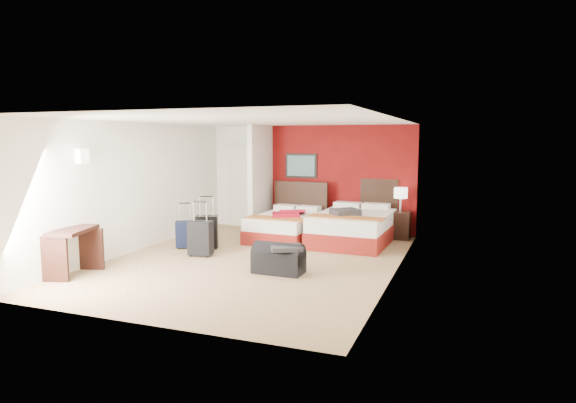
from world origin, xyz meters
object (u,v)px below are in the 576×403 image
at_px(nightstand, 400,225).
at_px(red_suitcase_open, 289,214).
at_px(table_lamp, 401,199).
at_px(desk, 74,252).
at_px(bed_left, 286,227).
at_px(bed_right, 353,228).
at_px(duffel_bag, 279,261).
at_px(suitcase_black, 207,233).
at_px(suitcase_charcoal, 201,239).
at_px(suitcase_navy, 186,235).

bearing_deg(nightstand, red_suitcase_open, -155.28).
relative_size(nightstand, table_lamp, 1.18).
distance_m(table_lamp, desk, 6.60).
bearing_deg(bed_left, bed_right, 10.03).
distance_m(nightstand, duffel_bag, 3.83).
distance_m(nightstand, desk, 6.58).
bearing_deg(suitcase_black, desk, -136.74).
xyz_separation_m(bed_left, bed_right, (1.44, 0.16, 0.05)).
bearing_deg(red_suitcase_open, suitcase_black, -157.81).
relative_size(bed_right, duffel_bag, 2.60).
distance_m(red_suitcase_open, suitcase_black, 1.83).
xyz_separation_m(suitcase_charcoal, desk, (-1.22, -1.87, 0.06)).
bearing_deg(duffel_bag, nightstand, 68.39).
height_order(bed_left, desk, desk).
bearing_deg(desk, nightstand, 30.94).
xyz_separation_m(bed_right, duffel_bag, (-0.61, -2.72, -0.11)).
relative_size(bed_left, red_suitcase_open, 2.34).
relative_size(nightstand, suitcase_black, 0.95).
xyz_separation_m(nightstand, suitcase_black, (-3.45, -2.38, 0.01)).
height_order(red_suitcase_open, table_lamp, table_lamp).
bearing_deg(nightstand, table_lamp, 0.00).
distance_m(bed_left, red_suitcase_open, 0.35).
xyz_separation_m(nightstand, table_lamp, (0.00, 0.00, 0.57)).
bearing_deg(suitcase_navy, suitcase_charcoal, -61.70).
height_order(bed_right, duffel_bag, bed_right).
bearing_deg(suitcase_charcoal, suitcase_navy, 134.89).
relative_size(suitcase_navy, desk, 0.57).
bearing_deg(suitcase_charcoal, table_lamp, 34.29).
bearing_deg(bed_left, suitcase_charcoal, -112.11).
distance_m(bed_right, suitcase_charcoal, 3.22).
bearing_deg(red_suitcase_open, suitcase_navy, -164.57).
height_order(bed_right, nightstand, bed_right).
height_order(bed_left, bed_right, bed_right).
distance_m(suitcase_black, suitcase_charcoal, 0.60).
distance_m(bed_left, table_lamp, 2.57).
relative_size(bed_right, desk, 2.32).
bearing_deg(bed_left, suitcase_navy, -132.88).
bearing_deg(suitcase_navy, nightstand, 7.97).
distance_m(bed_left, suitcase_navy, 2.19).
bearing_deg(nightstand, suitcase_navy, -148.79).
bearing_deg(bed_left, suitcase_black, -125.36).
bearing_deg(suitcase_charcoal, duffel_bag, -25.82).
height_order(bed_right, desk, desk).
bearing_deg(suitcase_navy, desk, -128.41).
bearing_deg(desk, bed_left, 44.34).
height_order(table_lamp, suitcase_charcoal, table_lamp).
xyz_separation_m(red_suitcase_open, suitcase_navy, (-1.69, -1.40, -0.33)).
bearing_deg(suitcase_black, suitcase_navy, 167.46).
height_order(bed_left, suitcase_charcoal, suitcase_charcoal).
bearing_deg(table_lamp, bed_right, -136.71).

